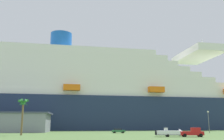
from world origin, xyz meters
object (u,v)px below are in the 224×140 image
object	(u,v)px
small_boat_on_trailer	(171,133)
palm_tree	(23,106)
pickup_truck	(192,132)
parked_car_green_wagon	(118,131)
cruise_ship	(105,98)
street_lamp	(208,119)

from	to	relation	value
small_boat_on_trailer	palm_tree	size ratio (longest dim) A/B	0.78
pickup_truck	palm_tree	bearing A→B (deg)	157.49
pickup_truck	parked_car_green_wagon	xyz separation A→B (m)	(-11.76, 30.58, -0.21)
parked_car_green_wagon	cruise_ship	bearing A→B (deg)	85.68
palm_tree	parked_car_green_wagon	bearing A→B (deg)	23.62
palm_tree	parked_car_green_wagon	distance (m)	33.71
cruise_ship	street_lamp	distance (m)	66.85
small_boat_on_trailer	palm_tree	xyz separation A→B (m)	(-37.00, 16.17, 7.06)
pickup_truck	small_boat_on_trailer	world-z (taller)	pickup_truck
small_boat_on_trailer	parked_car_green_wagon	distance (m)	30.15
street_lamp	palm_tree	bearing A→B (deg)	-174.51
cruise_ship	pickup_truck	world-z (taller)	cruise_ship
small_boat_on_trailer	street_lamp	size ratio (longest dim) A/B	1.05
cruise_ship	parked_car_green_wagon	size ratio (longest dim) A/B	49.48
small_boat_on_trailer	cruise_ship	bearing A→B (deg)	91.96
pickup_truck	palm_tree	size ratio (longest dim) A/B	0.59
pickup_truck	palm_tree	xyz separation A→B (m)	(-41.94, 17.38, 6.98)
cruise_ship	pickup_truck	xyz separation A→B (m)	(7.76, -83.57, -15.97)
cruise_ship	parked_car_green_wagon	xyz separation A→B (m)	(-4.00, -52.99, -16.18)
street_lamp	small_boat_on_trailer	bearing A→B (deg)	-136.50
cruise_ship	palm_tree	size ratio (longest dim) A/B	21.98
cruise_ship	parked_car_green_wagon	distance (m)	55.55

